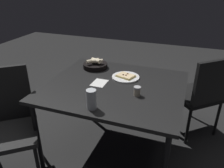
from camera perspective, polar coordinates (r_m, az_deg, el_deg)
ground at (r=2.35m, az=0.63°, el=-16.21°), size 8.00×8.00×0.00m
dining_table at (r=1.96m, az=0.72°, el=-1.64°), size 1.03×1.18×0.72m
pizza_plate at (r=2.07m, az=3.50°, el=1.85°), size 0.26×0.26×0.04m
bread_basket at (r=2.30m, az=-4.27°, el=4.89°), size 0.25×0.25×0.10m
beer_glass at (r=1.58m, az=-5.26°, el=-4.15°), size 0.07×0.07×0.15m
pepper_shaker at (r=1.77m, az=6.42°, el=-1.93°), size 0.06×0.06×0.08m
napkin at (r=1.97m, az=-3.24°, el=0.26°), size 0.16×0.12×0.00m
chair_near at (r=2.06m, az=-25.12°, el=-7.87°), size 0.62×0.62×0.93m
chair_far at (r=2.44m, az=21.75°, el=-1.91°), size 0.62×0.62×0.90m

